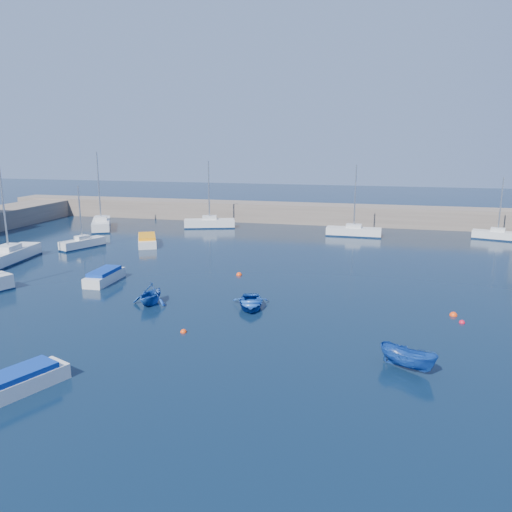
% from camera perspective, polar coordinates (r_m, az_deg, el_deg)
% --- Properties ---
extents(ground, '(220.00, 220.00, 0.00)m').
position_cam_1_polar(ground, '(27.20, -3.41, -11.34)').
color(ground, black).
rests_on(ground, ground).
extents(back_wall, '(96.00, 4.50, 2.60)m').
position_cam_1_polar(back_wall, '(70.75, 7.69, 4.79)').
color(back_wall, '#736457').
rests_on(back_wall, ground).
extents(sailboat_2, '(3.13, 7.93, 10.06)m').
position_cam_1_polar(sailboat_2, '(52.75, -26.38, 0.07)').
color(sailboat_2, silver).
rests_on(sailboat_2, ground).
extents(sailboat_3, '(3.14, 5.13, 6.68)m').
position_cam_1_polar(sailboat_3, '(56.75, -19.22, 1.40)').
color(sailboat_3, silver).
rests_on(sailboat_3, ground).
extents(sailboat_4, '(5.53, 7.70, 9.94)m').
position_cam_1_polar(sailboat_4, '(68.65, -17.25, 3.53)').
color(sailboat_4, silver).
rests_on(sailboat_4, ground).
extents(sailboat_5, '(6.85, 3.82, 8.74)m').
position_cam_1_polar(sailboat_5, '(66.68, -5.33, 3.78)').
color(sailboat_5, silver).
rests_on(sailboat_5, ground).
extents(sailboat_6, '(6.55, 1.95, 8.53)m').
position_cam_1_polar(sailboat_6, '(61.66, 11.09, 2.78)').
color(sailboat_6, silver).
rests_on(sailboat_6, ground).
extents(sailboat_7, '(5.65, 2.96, 7.24)m').
position_cam_1_polar(sailboat_7, '(64.68, 25.87, 2.17)').
color(sailboat_7, silver).
rests_on(sailboat_7, ground).
extents(motorboat_1, '(1.67, 4.40, 1.07)m').
position_cam_1_polar(motorboat_1, '(42.38, -16.93, -2.23)').
color(motorboat_1, silver).
rests_on(motorboat_1, ground).
extents(motorboat_2, '(4.12, 5.67, 1.11)m').
position_cam_1_polar(motorboat_2, '(56.65, -12.35, 1.79)').
color(motorboat_2, silver).
rests_on(motorboat_2, ground).
extents(motorboat_3, '(3.04, 4.59, 1.01)m').
position_cam_1_polar(motorboat_3, '(25.89, -25.45, -12.80)').
color(motorboat_3, silver).
rests_on(motorboat_3, ground).
extents(dinghy_center, '(3.33, 4.08, 0.74)m').
position_cam_1_polar(dinghy_center, '(34.45, -0.64, -5.34)').
color(dinghy_center, '#16439C').
rests_on(dinghy_center, ground).
extents(dinghy_left, '(2.63, 3.00, 1.52)m').
position_cam_1_polar(dinghy_left, '(35.83, -11.98, -4.26)').
color(dinghy_left, '#16439C').
rests_on(dinghy_left, ground).
extents(dinghy_right, '(3.23, 2.50, 1.18)m').
position_cam_1_polar(dinghy_right, '(26.56, 16.98, -11.14)').
color(dinghy_right, '#16439C').
rests_on(dinghy_right, ground).
extents(buoy_0, '(0.39, 0.39, 0.39)m').
position_cam_1_polar(buoy_0, '(30.61, -8.28, -8.62)').
color(buoy_0, '#FF400D').
rests_on(buoy_0, ground).
extents(buoy_1, '(0.38, 0.38, 0.38)m').
position_cam_1_polar(buoy_1, '(34.35, 22.47, -7.07)').
color(buoy_1, red).
rests_on(buoy_1, ground).
extents(buoy_2, '(0.51, 0.51, 0.51)m').
position_cam_1_polar(buoy_2, '(35.52, 21.62, -6.35)').
color(buoy_2, '#FF400D').
rests_on(buoy_2, ground).
extents(buoy_3, '(0.50, 0.50, 0.50)m').
position_cam_1_polar(buoy_3, '(42.84, -1.95, -2.20)').
color(buoy_3, '#FF400D').
rests_on(buoy_3, ground).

